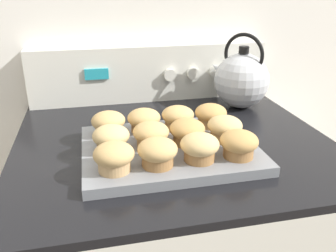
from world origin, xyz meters
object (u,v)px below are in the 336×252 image
object	(u,v)px
muffin_r0_c1	(158,152)
muffin_r0_c2	(200,147)
muffin_r2_c1	(144,120)
muffin_pan	(169,149)
muffin_r2_c3	(211,115)
muffin_r1_c1	(151,135)
muffin_r1_c2	(187,131)
muffin_r0_c0	(114,157)
tea_kettle	(241,80)
muffin_r1_c3	(225,128)
muffin_r2_c2	(178,117)
muffin_r1_c0	(111,138)
muffin_r0_c3	(239,144)
muffin_r2_c0	(108,123)

from	to	relation	value
muffin_r0_c1	muffin_r0_c2	xyz separation A→B (m)	(0.09, 0.00, 0.00)
muffin_r0_c1	muffin_r2_c1	bearing A→B (deg)	89.76
muffin_pan	muffin_r2_c1	world-z (taller)	muffin_r2_c1
muffin_r2_c1	muffin_r2_c3	world-z (taller)	same
muffin_r1_c1	muffin_r1_c2	xyz separation A→B (m)	(0.08, -0.00, 0.00)
muffin_r0_c0	muffin_r1_c1	world-z (taller)	same
muffin_pan	muffin_r0_c0	size ratio (longest dim) A/B	4.82
muffin_r2_c3	tea_kettle	bearing A→B (deg)	48.99
muffin_r1_c3	muffin_r2_c2	world-z (taller)	same
muffin_r1_c0	muffin_r1_c1	xyz separation A→B (m)	(0.09, -0.00, 0.00)
muffin_r0_c3	muffin_r0_c0	bearing A→B (deg)	-179.52
muffin_r0_c2	muffin_r1_c2	distance (m)	0.08
muffin_r2_c1	muffin_r0_c2	bearing A→B (deg)	-62.93
muffin_r1_c1	muffin_r0_c0	bearing A→B (deg)	-135.10
muffin_r2_c0	muffin_r2_c1	bearing A→B (deg)	0.45
muffin_r0_c0	muffin_r1_c0	xyz separation A→B (m)	(0.00, 0.09, 0.00)
muffin_r1_c1	muffin_r1_c2	size ratio (longest dim) A/B	1.00
muffin_r0_c3	muffin_r2_c0	world-z (taller)	same
muffin_r0_c2	muffin_r2_c1	bearing A→B (deg)	117.07
muffin_r1_c2	muffin_r1_c3	world-z (taller)	same
tea_kettle	muffin_pan	bearing A→B (deg)	-136.82
muffin_r0_c1	muffin_r1_c1	world-z (taller)	same
muffin_r2_c1	muffin_r2_c3	size ratio (longest dim) A/B	1.00
muffin_r0_c0	muffin_r2_c2	world-z (taller)	same
muffin_r1_c1	muffin_r2_c2	size ratio (longest dim) A/B	1.00
muffin_r0_c2	muffin_r0_c3	distance (m)	0.08
muffin_r0_c3	muffin_r2_c3	distance (m)	0.17
muffin_r0_c2	muffin_r1_c3	world-z (taller)	same
muffin_r0_c2	muffin_r1_c0	bearing A→B (deg)	154.43
muffin_r1_c2	muffin_r1_c3	size ratio (longest dim) A/B	1.00
muffin_r0_c2	muffin_r1_c2	bearing A→B (deg)	92.48
muffin_r2_c0	muffin_r1_c2	bearing A→B (deg)	-27.55
muffin_r0_c3	muffin_r0_c2	bearing A→B (deg)	177.95
muffin_r0_c3	muffin_r2_c3	xyz separation A→B (m)	(-0.00, 0.17, 0.00)
muffin_r0_c0	muffin_r0_c1	bearing A→B (deg)	0.92
muffin_pan	muffin_r1_c2	world-z (taller)	muffin_r1_c2
muffin_r0_c0	muffin_r1_c2	world-z (taller)	same
muffin_r1_c1	muffin_r2_c0	distance (m)	0.12
tea_kettle	muffin_r2_c2	bearing A→B (deg)	-143.73
muffin_r1_c3	muffin_r2_c2	xyz separation A→B (m)	(-0.09, 0.09, 0.00)
muffin_r0_c3	muffin_r1_c3	distance (m)	0.09
muffin_r0_c0	muffin_r1_c0	world-z (taller)	same
muffin_r0_c0	muffin_r2_c2	distance (m)	0.24
muffin_r1_c2	muffin_r2_c0	bearing A→B (deg)	152.45
muffin_r1_c0	muffin_r1_c2	size ratio (longest dim) A/B	1.00
muffin_r0_c0	muffin_r1_c0	bearing A→B (deg)	89.35
muffin_pan	muffin_r2_c2	bearing A→B (deg)	64.67
muffin_r0_c1	muffin_r1_c0	world-z (taller)	same
muffin_r1_c3	muffin_r1_c2	bearing A→B (deg)	-179.39
muffin_r0_c0	muffin_r1_c0	size ratio (longest dim) A/B	1.00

